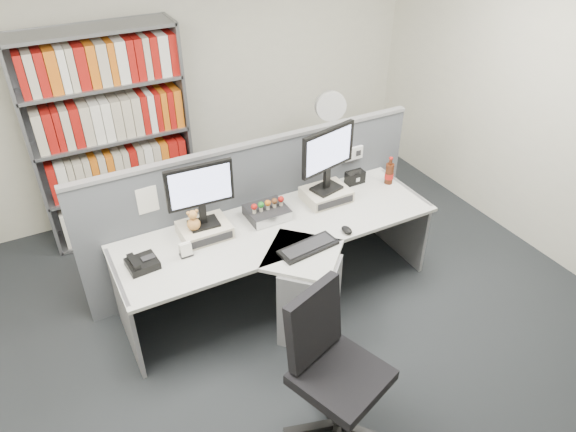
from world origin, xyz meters
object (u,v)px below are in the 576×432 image
mouse (347,230)px  desk_fan (330,110)px  monitor_right (328,154)px  desk_calendar (186,250)px  desktop_pc (267,212)px  desk_phone (142,263)px  monitor_left (200,190)px  office_chair (331,364)px  filing_cabinet (327,168)px  cola_bottle (389,174)px  speaker (355,177)px  shelving_unit (112,140)px  keyboard (308,247)px  desk (291,268)px

mouse → desk_fan: desk_fan is taller
monitor_right → desk_calendar: size_ratio=4.90×
desktop_pc → desk_fan: (1.22, 1.02, 0.27)m
desk_phone → desk_calendar: size_ratio=1.99×
monitor_right → desk_fan: (0.66, 1.02, -0.12)m
monitor_left → desk_calendar: monitor_left is taller
monitor_right → office_chair: 1.76m
filing_cabinet → desk_fan: (0.00, -0.00, 0.68)m
desk_phone → cola_bottle: cola_bottle is taller
speaker → shelving_unit: bearing=143.4°
monitor_left → monitor_right: monitor_right is taller
keyboard → desk_fan: desk_fan is taller
speaker → desk_fan: desk_fan is taller
mouse → office_chair: 1.20m
desk_calendar → office_chair: office_chair is taller
mouse → desk_phone: bearing=167.7°
desktop_pc → desk_fan: bearing=39.9°
desktop_pc → filing_cabinet: size_ratio=0.46×
monitor_left → filing_cabinet: 2.17m
cola_bottle → office_chair: bearing=-136.3°
monitor_right → keyboard: monitor_right is taller
desk_phone → shelving_unit: shelving_unit is taller
desk_fan → filing_cabinet: bearing=90.0°
desk_calendar → speaker: desk_calendar is taller
monitor_left → cola_bottle: 1.77m
office_chair → mouse: bearing=52.6°
speaker → desk_fan: 0.98m
mouse → desk_calendar: 1.25m
desk_calendar → shelving_unit: shelving_unit is taller
desktop_pc → cola_bottle: (1.20, -0.03, 0.05)m
speaker → desk: bearing=-151.4°
filing_cabinet → mouse: bearing=-116.9°
desk_phone → shelving_unit: size_ratio=0.11×
cola_bottle → shelving_unit: bearing=144.4°
monitor_left → monitor_right: (1.10, 0.00, 0.02)m
monitor_right → speaker: 0.54m
monitor_right → desk_calendar: (-1.31, -0.18, -0.38)m
keyboard → desktop_pc: bearing=99.1°
desk_phone → desk_fan: 2.59m
cola_bottle → desk: bearing=-163.3°
monitor_left → shelving_unit: 1.51m
keyboard → desk_phone: desk_phone is taller
speaker → desk_fan: size_ratio=0.32×
desk → mouse: size_ratio=23.25×
desk_calendar → desk: bearing=-15.1°
filing_cabinet → office_chair: bearing=-121.3°
monitor_right → speaker: monitor_right is taller
desk_calendar → shelving_unit: 1.66m
speaker → office_chair: size_ratio=0.16×
desk → mouse: bearing=-13.0°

